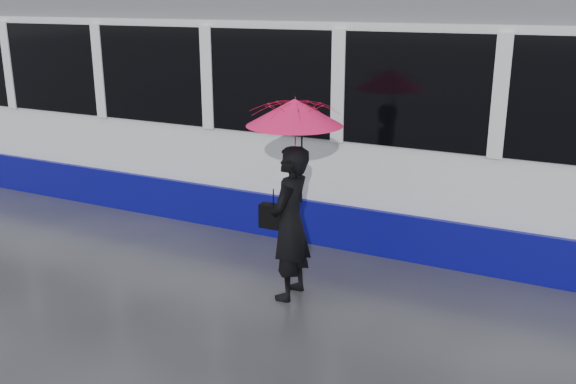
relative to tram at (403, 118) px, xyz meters
The scene contains 6 objects.
ground 3.29m from the tram, 118.71° to the right, with size 90.00×90.00×0.00m, color #2C2C32.
rails 2.13m from the tram, behind, with size 34.00×1.51×0.02m.
tram is the anchor object (origin of this frame).
woman 2.97m from the tram, 97.54° to the right, with size 0.64×0.42×1.76m, color black.
umbrella 2.88m from the tram, 96.55° to the right, with size 1.08×1.08×1.19m.
handbag 2.98m from the tram, 101.92° to the right, with size 0.32×0.15×0.45m.
Camera 1 is at (4.01, -6.36, 3.28)m, focal length 40.00 mm.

